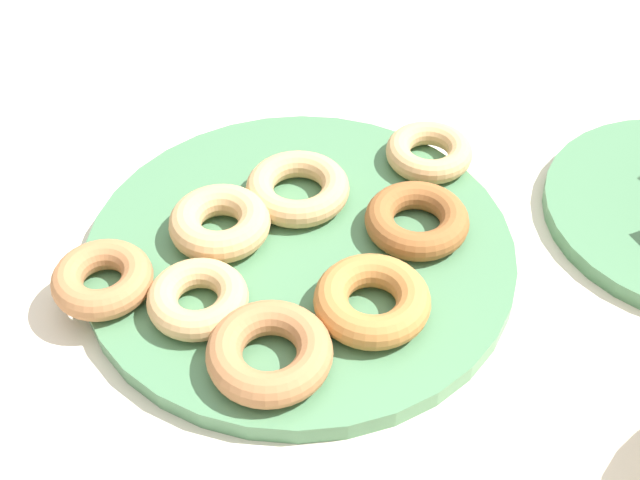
% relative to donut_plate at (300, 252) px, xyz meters
% --- Properties ---
extents(ground_plane, '(2.40, 2.40, 0.00)m').
position_rel_donut_plate_xyz_m(ground_plane, '(0.00, 0.00, -0.01)').
color(ground_plane, beige).
extents(donut_plate, '(0.36, 0.36, 0.02)m').
position_rel_donut_plate_xyz_m(donut_plate, '(0.00, 0.00, 0.00)').
color(donut_plate, '#4C7F56').
rests_on(donut_plate, ground_plane).
extents(donut_0, '(0.12, 0.12, 0.03)m').
position_rel_donut_plate_xyz_m(donut_0, '(-0.01, 0.09, 0.02)').
color(donut_0, '#BC7A3D').
rests_on(donut_0, donut_plate).
extents(donut_1, '(0.09, 0.09, 0.02)m').
position_rel_donut_plate_xyz_m(donut_1, '(0.10, 0.02, 0.02)').
color(donut_1, tan).
rests_on(donut_1, donut_plate).
extents(donut_2, '(0.09, 0.09, 0.02)m').
position_rel_donut_plate_xyz_m(donut_2, '(-0.09, 0.04, 0.02)').
color(donut_2, '#995B2D').
rests_on(donut_2, donut_plate).
extents(donut_3, '(0.10, 0.10, 0.02)m').
position_rel_donut_plate_xyz_m(donut_3, '(-0.16, -0.02, 0.02)').
color(donut_3, tan).
rests_on(donut_3, donut_plate).
extents(donut_4, '(0.12, 0.12, 0.03)m').
position_rel_donut_plate_xyz_m(donut_4, '(0.09, 0.09, 0.02)').
color(donut_4, '#B27547').
rests_on(donut_4, donut_plate).
extents(donut_5, '(0.10, 0.10, 0.02)m').
position_rel_donut_plate_xyz_m(donut_5, '(0.16, -0.04, 0.02)').
color(donut_5, '#B27547').
rests_on(donut_5, donut_plate).
extents(donut_6, '(0.12, 0.12, 0.02)m').
position_rel_donut_plate_xyz_m(donut_6, '(-0.03, -0.05, 0.02)').
color(donut_6, tan).
rests_on(donut_6, donut_plate).
extents(donut_7, '(0.12, 0.12, 0.03)m').
position_rel_donut_plate_xyz_m(donut_7, '(0.05, -0.05, 0.02)').
color(donut_7, tan).
rests_on(donut_7, donut_plate).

